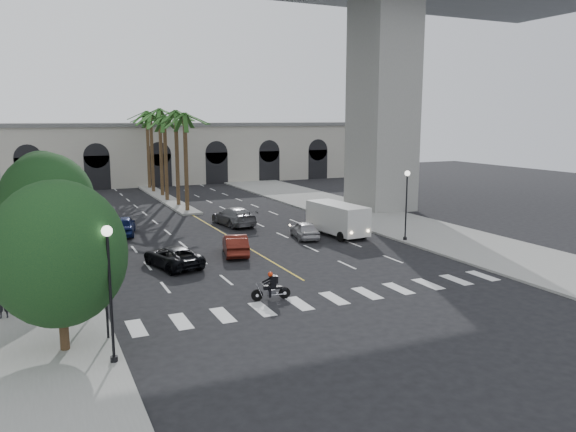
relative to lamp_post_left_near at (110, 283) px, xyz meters
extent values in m
plane|color=black|center=(11.40, 5.00, -3.22)|extent=(140.00, 140.00, 0.00)
cube|color=gray|center=(-3.60, 20.00, -3.15)|extent=(8.00, 100.00, 0.15)
cube|color=gray|center=(26.40, 20.00, -3.15)|extent=(8.00, 100.00, 0.15)
cube|color=gray|center=(11.40, 43.00, -3.12)|extent=(2.00, 24.00, 0.20)
cube|color=#B8B0A5|center=(11.40, 60.00, 0.78)|extent=(70.00, 10.00, 8.00)
cube|color=slate|center=(11.40, 60.00, 5.03)|extent=(71.00, 10.50, 0.50)
cube|color=gray|center=(29.90, 27.00, 7.18)|extent=(5.00, 6.00, 20.80)
cylinder|color=#47331E|center=(11.40, 33.00, 1.53)|extent=(0.40, 0.40, 9.50)
cylinder|color=#47331E|center=(11.50, 37.00, 1.68)|extent=(0.40, 0.40, 9.80)
cylinder|color=#47331E|center=(11.20, 41.00, 1.43)|extent=(0.40, 0.40, 9.30)
cylinder|color=#47331E|center=(11.55, 45.00, 1.83)|extent=(0.40, 0.40, 10.10)
cylinder|color=#47331E|center=(11.30, 49.00, 1.58)|extent=(0.40, 0.40, 9.60)
cylinder|color=#47331E|center=(11.60, 53.00, 1.73)|extent=(0.40, 0.40, 9.90)
cylinder|color=#382616|center=(-1.60, 2.00, -2.05)|extent=(0.36, 0.36, 2.34)
ellipsoid|color=#103219|center=(-1.60, 2.00, 0.81)|extent=(5.20, 5.20, 5.72)
cylinder|color=#382616|center=(-1.60, 15.00, -2.00)|extent=(0.36, 0.36, 2.45)
ellipsoid|color=#103219|center=(-1.60, 15.00, 0.99)|extent=(5.44, 5.44, 5.98)
cylinder|color=#382616|center=(-1.60, 27.00, -2.09)|extent=(0.36, 0.36, 2.27)
ellipsoid|color=#103219|center=(-1.60, 27.00, 0.68)|extent=(5.04, 5.04, 5.54)
cylinder|color=black|center=(0.00, 0.00, -3.04)|extent=(0.28, 0.28, 0.36)
cylinder|color=black|center=(0.00, 0.00, -0.62)|extent=(0.11, 0.11, 5.00)
sphere|color=white|center=(0.00, 0.00, 1.93)|extent=(0.40, 0.40, 0.40)
cylinder|color=black|center=(0.00, 21.00, -3.04)|extent=(0.28, 0.28, 0.36)
cylinder|color=black|center=(0.00, 21.00, -0.62)|extent=(0.11, 0.11, 5.00)
sphere|color=white|center=(0.00, 21.00, 1.93)|extent=(0.40, 0.40, 0.40)
cylinder|color=black|center=(22.80, 13.00, -3.04)|extent=(0.28, 0.28, 0.36)
cylinder|color=black|center=(22.80, 13.00, -0.62)|extent=(0.11, 0.11, 5.00)
sphere|color=white|center=(22.80, 13.00, 1.93)|extent=(0.40, 0.40, 0.40)
cylinder|color=black|center=(0.10, 2.50, -1.47)|extent=(0.10, 0.10, 3.50)
cube|color=black|center=(0.10, 2.50, 0.03)|extent=(0.25, 0.18, 0.80)
cylinder|color=black|center=(0.10, 6.50, -1.47)|extent=(0.10, 0.10, 3.50)
cube|color=black|center=(0.10, 6.50, 0.03)|extent=(0.25, 0.18, 0.80)
cylinder|color=black|center=(7.64, 4.77, -2.92)|extent=(0.61, 0.19, 0.60)
cylinder|color=black|center=(9.06, 4.54, -2.92)|extent=(0.61, 0.19, 0.60)
cube|color=silver|center=(8.40, 4.65, -2.84)|extent=(0.44, 0.34, 0.26)
cube|color=black|center=(8.25, 4.67, -2.56)|extent=(0.58, 0.31, 0.20)
cube|color=black|center=(8.70, 4.60, -2.60)|extent=(0.48, 0.31, 0.12)
cylinder|color=black|center=(7.86, 4.74, -2.34)|extent=(0.12, 0.55, 0.03)
cube|color=black|center=(8.47, 4.64, -2.22)|extent=(0.32, 0.42, 0.52)
cube|color=black|center=(8.63, 4.61, -2.17)|extent=(0.19, 0.32, 0.38)
sphere|color=red|center=(8.33, 4.66, -1.88)|extent=(0.26, 0.26, 0.26)
imported|color=#A6A5AA|center=(16.49, 17.26, -2.55)|extent=(2.30, 4.19, 1.35)
imported|color=#571911|center=(9.90, 14.48, -2.51)|extent=(2.51, 4.54, 1.42)
imported|color=black|center=(5.30, 13.08, -2.55)|extent=(3.33, 5.23, 1.34)
imported|color=#58585D|center=(13.29, 24.55, -2.43)|extent=(2.85, 5.69, 1.59)
imported|color=#111D4F|center=(3.94, 24.34, -2.44)|extent=(2.71, 4.87, 1.57)
cube|color=silver|center=(19.32, 17.17, -1.80)|extent=(2.67, 6.07, 2.19)
cube|color=black|center=(19.55, 14.39, -1.53)|extent=(2.04, 0.44, 0.93)
cylinder|color=black|center=(18.46, 15.01, -2.84)|extent=(0.37, 0.79, 0.77)
cylinder|color=black|center=(20.53, 15.18, -2.84)|extent=(0.37, 0.79, 0.77)
cylinder|color=black|center=(18.12, 19.16, -2.84)|extent=(0.37, 0.79, 0.77)
cylinder|color=black|center=(20.19, 19.33, -2.84)|extent=(0.37, 0.79, 0.77)
imported|color=black|center=(-3.92, 6.97, -2.31)|extent=(0.59, 0.42, 1.52)
imported|color=black|center=(-3.92, 8.13, -2.14)|extent=(0.96, 0.77, 1.87)
camera|label=1|loc=(-2.31, -20.70, 5.94)|focal=35.00mm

